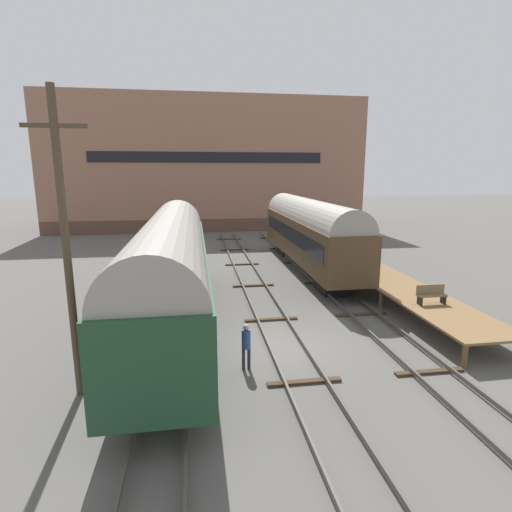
{
  "coord_description": "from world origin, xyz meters",
  "views": [
    {
      "loc": [
        -3.53,
        -15.07,
        7.09
      ],
      "look_at": [
        0.0,
        7.87,
        2.2
      ],
      "focal_mm": 28.0,
      "sensor_mm": 36.0,
      "label": 1
    }
  ],
  "objects": [
    {
      "name": "bench",
      "position": [
        7.31,
        1.37,
        1.51
      ],
      "size": [
        1.4,
        0.4,
        0.91
      ],
      "color": "brown",
      "rests_on": "station_platform"
    },
    {
      "name": "utility_pole",
      "position": [
        -7.4,
        -2.5,
        4.93
      ],
      "size": [
        1.8,
        0.24,
        9.53
      ],
      "color": "#473828",
      "rests_on": "ground"
    },
    {
      "name": "track_left",
      "position": [
        -4.64,
        0.0,
        0.14
      ],
      "size": [
        2.6,
        60.0,
        0.26
      ],
      "color": "#4C4742",
      "rests_on": "ground"
    },
    {
      "name": "train_car_green",
      "position": [
        -4.64,
        2.89,
        3.0
      ],
      "size": [
        3.12,
        18.41,
        5.29
      ],
      "color": "black",
      "rests_on": "ground"
    },
    {
      "name": "track_middle",
      "position": [
        0.0,
        0.0,
        0.14
      ],
      "size": [
        2.6,
        60.0,
        0.26
      ],
      "color": "#4C4742",
      "rests_on": "ground"
    },
    {
      "name": "person_worker",
      "position": [
        -1.84,
        -1.71,
        1.06
      ],
      "size": [
        0.32,
        0.32,
        1.75
      ],
      "color": "#282833",
      "rests_on": "ground"
    },
    {
      "name": "warehouse_building",
      "position": [
        -1.75,
        38.37,
        7.98
      ],
      "size": [
        38.39,
        11.26,
        15.95
      ],
      "color": "brown",
      "rests_on": "ground"
    },
    {
      "name": "train_car_brown",
      "position": [
        4.64,
        12.84,
        2.96
      ],
      "size": [
        2.93,
        17.32,
        5.2
      ],
      "color": "black",
      "rests_on": "ground"
    },
    {
      "name": "track_right",
      "position": [
        4.64,
        0.0,
        0.14
      ],
      "size": [
        2.6,
        60.0,
        0.26
      ],
      "color": "#4C4742",
      "rests_on": "ground"
    },
    {
      "name": "station_platform",
      "position": [
        7.45,
        3.92,
        0.94
      ],
      "size": [
        2.98,
        13.81,
        1.02
      ],
      "color": "brown",
      "rests_on": "ground"
    },
    {
      "name": "ground_plane",
      "position": [
        0.0,
        0.0,
        0.0
      ],
      "size": [
        200.0,
        200.0,
        0.0
      ],
      "primitive_type": "plane",
      "color": "#56544F"
    }
  ]
}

